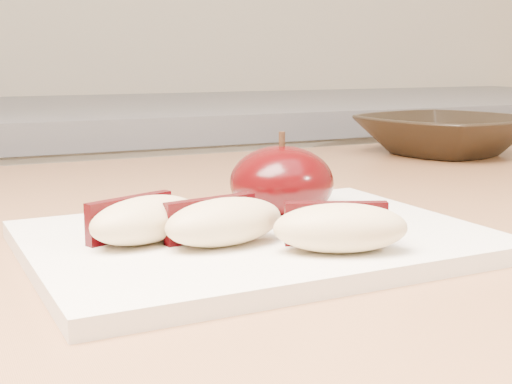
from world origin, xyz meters
name	(u,v)px	position (x,y,z in m)	size (l,w,h in m)	color
back_cabinet	(74,374)	(0.00, 1.20, 0.47)	(2.40, 0.62, 0.94)	silver
cutting_board	(256,240)	(-0.02, 0.39, 0.91)	(0.27, 0.20, 0.01)	silver
apple_half	(282,182)	(0.02, 0.45, 0.93)	(0.08, 0.08, 0.06)	black
apple_wedge_a	(144,219)	(-0.09, 0.40, 0.92)	(0.08, 0.06, 0.03)	tan
apple_wedge_b	(223,221)	(-0.05, 0.38, 0.92)	(0.08, 0.05, 0.03)	tan
apple_wedge_c	(340,227)	(0.00, 0.33, 0.92)	(0.08, 0.06, 0.03)	tan
bowl	(445,135)	(0.37, 0.69, 0.92)	(0.19, 0.19, 0.05)	black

